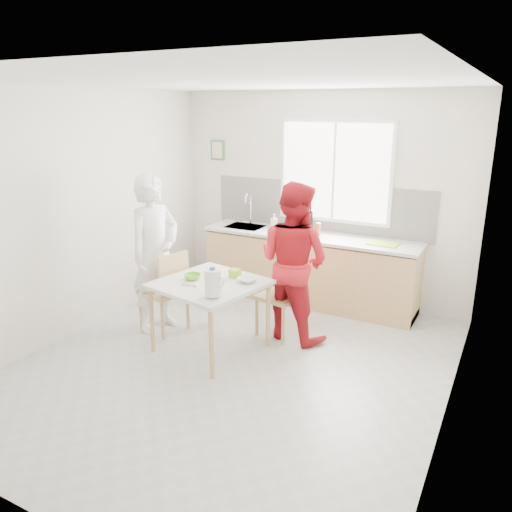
{
  "coord_description": "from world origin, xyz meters",
  "views": [
    {
      "loc": [
        2.31,
        -3.85,
        2.5
      ],
      "look_at": [
        0.15,
        0.2,
        1.12
      ],
      "focal_mm": 35.0,
      "sensor_mm": 36.0,
      "label": 1
    }
  ],
  "objects": [
    {
      "name": "person_white",
      "position": [
        -1.22,
        0.36,
        0.9
      ],
      "size": [
        0.55,
        0.73,
        1.8
      ],
      "primitive_type": "imported",
      "rotation": [
        0.0,
        0.0,
        1.37
      ],
      "color": "white",
      "rests_on": "ground"
    },
    {
      "name": "green_box",
      "position": [
        -0.24,
        0.45,
        0.8
      ],
      "size": [
        0.12,
        0.12,
        0.09
      ],
      "primitive_type": "cube",
      "rotation": [
        0.0,
        0.0,
        -0.2
      ],
      "color": "#95C22C",
      "rests_on": "dining_table"
    },
    {
      "name": "wine_bottle_b",
      "position": [
        -0.01,
        2.0,
        1.07
      ],
      "size": [
        0.07,
        0.07,
        0.3
      ],
      "primitive_type": "cylinder",
      "color": "black",
      "rests_on": "kitchen_counter"
    },
    {
      "name": "cutting_board",
      "position": [
        0.95,
        1.92,
        0.93
      ],
      "size": [
        0.36,
        0.27,
        0.01
      ],
      "primitive_type": "cube",
      "rotation": [
        0.0,
        0.0,
        -0.05
      ],
      "color": "#8FCF2F",
      "rests_on": "kitchen_counter"
    },
    {
      "name": "bowl_green",
      "position": [
        -0.6,
        0.19,
        0.79
      ],
      "size": [
        0.21,
        0.21,
        0.06
      ],
      "primitive_type": "imported",
      "rotation": [
        0.0,
        0.0,
        -0.2
      ],
      "color": "#71C12C",
      "rests_on": "dining_table"
    },
    {
      "name": "person_red",
      "position": [
        0.24,
        0.91,
        0.88
      ],
      "size": [
        0.96,
        0.82,
        1.75
      ],
      "primitive_type": "imported",
      "rotation": [
        0.0,
        0.0,
        2.94
      ],
      "color": "red",
      "rests_on": "ground"
    },
    {
      "name": "room_shell",
      "position": [
        0.0,
        0.0,
        1.64
      ],
      "size": [
        4.5,
        4.5,
        4.5
      ],
      "color": "silver",
      "rests_on": "ground"
    },
    {
      "name": "wine_bottle_a",
      "position": [
        -0.24,
        2.07,
        1.08
      ],
      "size": [
        0.07,
        0.07,
        0.32
      ],
      "primitive_type": "cylinder",
      "color": "black",
      "rests_on": "kitchen_counter"
    },
    {
      "name": "kitchen_counter",
      "position": [
        -0.0,
        1.95,
        0.42
      ],
      "size": [
        2.84,
        0.64,
        1.37
      ],
      "color": "#DAB875",
      "rests_on": "ground"
    },
    {
      "name": "chair_far",
      "position": [
        0.11,
        0.93,
        0.51
      ],
      "size": [
        0.5,
        0.5,
        0.93
      ],
      "rotation": [
        0.0,
        0.0,
        -0.2
      ],
      "color": "#DAB875",
      "rests_on": "ground"
    },
    {
      "name": "milk_jug",
      "position": [
        -0.13,
        -0.14,
        0.91
      ],
      "size": [
        0.22,
        0.16,
        0.28
      ],
      "rotation": [
        0.0,
        0.0,
        -0.2
      ],
      "color": "white",
      "rests_on": "dining_table"
    },
    {
      "name": "spoon",
      "position": [
        -0.51,
        -0.0,
        0.77
      ],
      "size": [
        0.16,
        0.04,
        0.01
      ],
      "primitive_type": "cylinder",
      "rotation": [
        0.0,
        1.57,
        0.15
      ],
      "color": "#A5A5AA",
      "rests_on": "dining_table"
    },
    {
      "name": "backsplash",
      "position": [
        0.0,
        2.24,
        1.23
      ],
      "size": [
        3.0,
        0.02,
        0.65
      ],
      "primitive_type": "cube",
      "color": "white",
      "rests_on": "room_shell"
    },
    {
      "name": "chair_left",
      "position": [
        -1.05,
        0.33,
        0.53
      ],
      "size": [
        0.52,
        0.52,
        0.96
      ],
      "rotation": [
        0.0,
        0.0,
        -1.77
      ],
      "color": "#DAB875",
      "rests_on": "ground"
    },
    {
      "name": "window",
      "position": [
        0.2,
        2.23,
        1.7
      ],
      "size": [
        1.5,
        0.06,
        1.3
      ],
      "color": "white",
      "rests_on": "room_shell"
    },
    {
      "name": "bowl_white",
      "position": [
        -0.05,
        0.38,
        0.78
      ],
      "size": [
        0.23,
        0.23,
        0.05
      ],
      "primitive_type": "imported",
      "rotation": [
        0.0,
        0.0,
        -0.2
      ],
      "color": "white",
      "rests_on": "dining_table"
    },
    {
      "name": "soap_bottle",
      "position": [
        -0.56,
        2.04,
        1.02
      ],
      "size": [
        0.11,
        0.12,
        0.19
      ],
      "primitive_type": "imported",
      "rotation": [
        0.0,
        0.0,
        0.39
      ],
      "color": "#999999",
      "rests_on": "kitchen_counter"
    },
    {
      "name": "ground",
      "position": [
        0.0,
        0.0,
        0.0
      ],
      "size": [
        4.5,
        4.5,
        0.0
      ],
      "primitive_type": "plane",
      "color": "#B7B7B2",
      "rests_on": "ground"
    },
    {
      "name": "jar_amber",
      "position": [
        0.11,
        1.96,
        1.0
      ],
      "size": [
        0.06,
        0.06,
        0.16
      ],
      "primitive_type": "cylinder",
      "color": "brown",
      "rests_on": "kitchen_counter"
    },
    {
      "name": "picture_frame",
      "position": [
        -1.55,
        2.23,
        1.9
      ],
      "size": [
        0.22,
        0.03,
        0.28
      ],
      "color": "#42853C",
      "rests_on": "room_shell"
    },
    {
      "name": "dining_table",
      "position": [
        -0.39,
        0.2,
        0.68
      ],
      "size": [
        1.16,
        1.16,
        0.76
      ],
      "rotation": [
        0.0,
        0.0,
        -0.2
      ],
      "color": "silver",
      "rests_on": "ground"
    }
  ]
}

